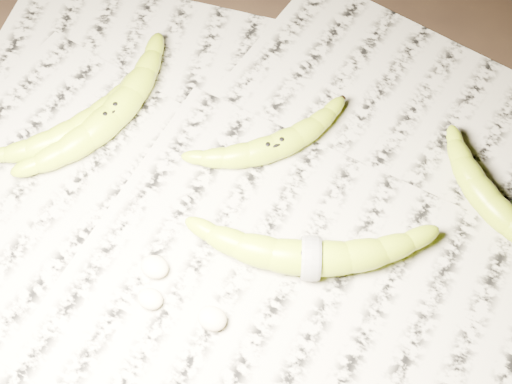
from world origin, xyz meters
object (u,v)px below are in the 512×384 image
at_px(banana_left_a, 111,115).
at_px(banana_upper_a, 491,202).
at_px(banana_taped, 311,257).
at_px(banana_left_b, 76,129).
at_px(banana_center, 274,146).

distance_m(banana_left_a, banana_upper_a, 0.46).
distance_m(banana_left_a, banana_taped, 0.30).
distance_m(banana_taped, banana_upper_a, 0.22).
height_order(banana_left_b, banana_center, banana_left_b).
xyz_separation_m(banana_left_a, banana_upper_a, (0.45, 0.08, -0.00)).
height_order(banana_taped, banana_upper_a, banana_taped).
bearing_deg(banana_left_b, banana_upper_a, -47.38).
relative_size(banana_left_a, banana_center, 1.24).
relative_size(banana_left_b, banana_center, 0.99).
relative_size(banana_left_a, banana_left_b, 1.25).
relative_size(banana_center, banana_upper_a, 1.01).
distance_m(banana_left_b, banana_taped, 0.32).
bearing_deg(banana_left_a, banana_center, -64.24).
bearing_deg(banana_center, banana_upper_a, -40.08).
bearing_deg(banana_left_b, banana_left_a, -11.29).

